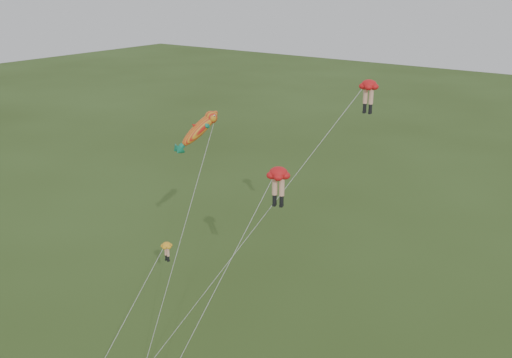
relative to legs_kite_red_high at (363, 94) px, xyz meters
The scene contains 4 objects.
legs_kite_red_high is the anchor object (origin of this frame).
legs_kite_red_mid 8.57m from the legs_kite_red_high, 103.30° to the right, with size 5.12×8.87×15.25m.
legs_kite_yellow 17.71m from the legs_kite_red_high, 143.39° to the right, with size 0.96×8.41×7.95m.
fish_kite 10.79m from the legs_kite_red_high, 141.79° to the right, with size 2.10×8.37×17.76m.
Camera 1 is at (23.00, -21.95, 25.63)m, focal length 40.00 mm.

